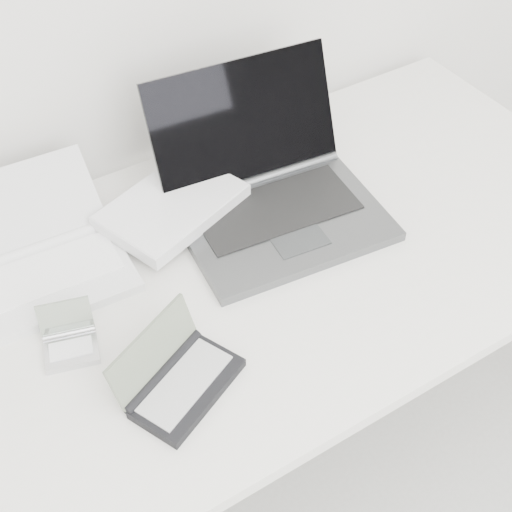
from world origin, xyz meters
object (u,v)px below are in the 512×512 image
desk (258,275)px  palmtop_charcoal (178,378)px  laptop_large (242,197)px  netbook_open_white (49,258)px

desk → palmtop_charcoal: size_ratio=6.83×
laptop_large → desk: bearing=-102.2°
netbook_open_white → palmtop_charcoal: bearing=-74.0°
netbook_open_white → palmtop_charcoal: (0.09, -0.38, -0.01)m
desk → laptop_large: (0.04, 0.13, 0.09)m
desk → palmtop_charcoal: (-0.27, -0.18, 0.07)m
desk → netbook_open_white: size_ratio=4.56×
laptop_large → palmtop_charcoal: laptop_large is taller
laptop_large → palmtop_charcoal: size_ratio=2.47×
laptop_large → netbook_open_white: (-0.40, 0.06, -0.02)m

